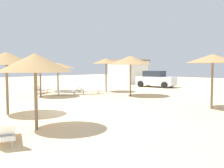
# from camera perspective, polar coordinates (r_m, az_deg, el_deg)

# --- Properties ---
(ground_plane) EXTENTS (80.00, 80.00, 0.00)m
(ground_plane) POSITION_cam_1_polar(r_m,az_deg,el_deg) (12.87, -9.27, -6.02)
(ground_plane) COLOR beige
(parasol_1) EXTENTS (2.61, 2.61, 2.86)m
(parasol_1) POSITION_cam_1_polar(r_m,az_deg,el_deg) (12.58, -22.29, 5.18)
(parasol_1) COLOR #75604C
(parasol_1) RESTS_ON ground
(parasol_3) EXTENTS (2.33, 2.33, 2.87)m
(parasol_3) POSITION_cam_1_polar(r_m,az_deg,el_deg) (22.22, -1.33, 5.04)
(parasol_3) COLOR #75604C
(parasol_3) RESTS_ON ground
(parasol_4) EXTENTS (2.55, 2.55, 2.67)m
(parasol_4) POSITION_cam_1_polar(r_m,az_deg,el_deg) (9.29, -16.59, 4.51)
(parasol_4) COLOR #75604C
(parasol_4) RESTS_ON ground
(parasol_5) EXTENTS (3.19, 3.19, 2.50)m
(parasol_5) POSITION_cam_1_polar(r_m,az_deg,el_deg) (23.11, -11.88, 3.99)
(parasol_5) COLOR #75604C
(parasol_5) RESTS_ON ground
(parasol_6) EXTENTS (3.01, 3.01, 2.74)m
(parasol_6) POSITION_cam_1_polar(r_m,az_deg,el_deg) (19.37, -15.57, 4.64)
(parasol_6) COLOR #75604C
(parasol_6) RESTS_ON ground
(parasol_7) EXTENTS (3.16, 3.16, 2.98)m
(parasol_7) POSITION_cam_1_polar(r_m,az_deg,el_deg) (19.12, 4.12, 5.24)
(parasol_7) COLOR #75604C
(parasol_7) RESTS_ON ground
(parasol_8) EXTENTS (2.72, 2.72, 2.83)m
(parasol_8) POSITION_cam_1_polar(r_m,az_deg,el_deg) (14.22, 21.34, 5.20)
(parasol_8) COLOR #75604C
(parasol_8) RESTS_ON ground
(lounger_3) EXTENTS (1.59, 1.94, 0.66)m
(lounger_3) POSITION_cam_1_polar(r_m,az_deg,el_deg) (20.49, -5.04, -1.38)
(lounger_3) COLOR white
(lounger_3) RESTS_ON ground
(lounger_4) EXTENTS (1.97, 1.39, 0.75)m
(lounger_4) POSITION_cam_1_polar(r_m,az_deg,el_deg) (8.22, -22.83, -9.74)
(lounger_4) COLOR white
(lounger_4) RESTS_ON ground
(lounger_5) EXTENTS (1.41, 1.95, 0.77)m
(lounger_5) POSITION_cam_1_polar(r_m,az_deg,el_deg) (21.71, -15.50, -1.18)
(lounger_5) COLOR white
(lounger_5) RESTS_ON ground
(lounger_6) EXTENTS (1.45, 1.99, 0.62)m
(lounger_6) POSITION_cam_1_polar(r_m,az_deg,el_deg) (20.18, -9.61, -1.51)
(lounger_6) COLOR white
(lounger_6) RESTS_ON ground
(parked_car) EXTENTS (4.20, 2.43, 1.72)m
(parked_car) POSITION_cam_1_polar(r_m,az_deg,el_deg) (27.57, 9.58, 1.03)
(parked_car) COLOR silver
(parked_car) RESTS_ON ground
(beach_cabana) EXTENTS (3.96, 4.18, 3.04)m
(beach_cabana) POSITION_cam_1_polar(r_m,az_deg,el_deg) (33.10, 3.56, 2.81)
(beach_cabana) COLOR white
(beach_cabana) RESTS_ON ground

